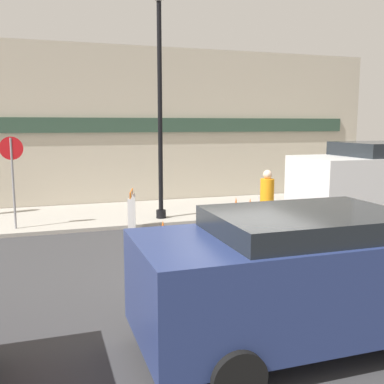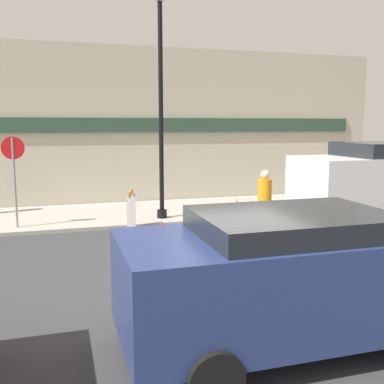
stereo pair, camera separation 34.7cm
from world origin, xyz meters
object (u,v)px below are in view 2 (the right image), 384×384
(stop_sign, at_px, (14,167))
(person_worker, at_px, (264,207))
(parked_car_1, at_px, (291,272))
(streetlamp_post, at_px, (161,75))

(stop_sign, height_order, person_worker, stop_sign)
(parked_car_1, bearing_deg, person_worker, 68.55)
(stop_sign, xyz_separation_m, person_worker, (5.55, -3.47, -0.73))
(stop_sign, bearing_deg, person_worker, 157.91)
(streetlamp_post, relative_size, stop_sign, 2.69)
(person_worker, bearing_deg, streetlamp_post, -1.94)
(streetlamp_post, relative_size, person_worker, 3.58)
(person_worker, relative_size, parked_car_1, 0.42)
(parked_car_1, bearing_deg, stop_sign, 116.81)
(person_worker, bearing_deg, parked_car_1, 132.94)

